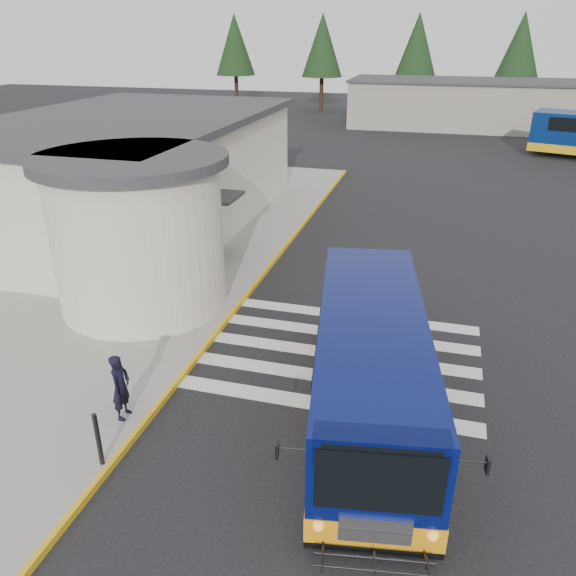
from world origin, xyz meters
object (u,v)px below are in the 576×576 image
(pedestrian_a, at_px, (121,387))
(pedestrian_b, at_px, (108,298))
(transit_bus, at_px, (370,369))
(bollard, at_px, (98,439))

(pedestrian_a, xyz_separation_m, pedestrian_b, (-2.88, 4.13, -0.06))
(transit_bus, relative_size, bollard, 7.55)
(bollard, bearing_deg, pedestrian_b, 119.84)
(pedestrian_b, xyz_separation_m, bollard, (3.24, -5.65, -0.13))
(pedestrian_a, bearing_deg, bollard, -169.46)
(pedestrian_b, bearing_deg, pedestrian_a, 12.14)
(transit_bus, relative_size, pedestrian_a, 5.81)
(transit_bus, xyz_separation_m, pedestrian_a, (-5.35, -1.81, -0.27))
(pedestrian_a, relative_size, pedestrian_b, 1.08)
(transit_bus, distance_m, pedestrian_a, 5.66)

